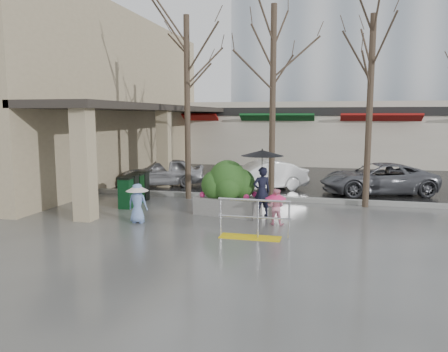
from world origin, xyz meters
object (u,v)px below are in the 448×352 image
at_px(tree_mideast, 372,64).
at_px(planter, 228,188).
at_px(handrail, 253,224).
at_px(news_boxes, 135,189).
at_px(tree_west, 187,63).
at_px(car_a, 163,172).
at_px(child_blue, 137,199).
at_px(child_pink, 276,204).
at_px(car_b, 262,176).
at_px(car_c, 378,179).
at_px(woman, 262,173).
at_px(tree_midwest, 273,56).

bearing_deg(tree_mideast, planter, -152.72).
bearing_deg(handrail, news_boxes, 145.86).
xyz_separation_m(tree_west, car_a, (-2.07, 2.62, -4.45)).
bearing_deg(child_blue, tree_mideast, -150.52).
height_order(child_pink, car_a, car_a).
distance_m(tree_west, child_blue, 5.95).
bearing_deg(child_pink, tree_mideast, -122.19).
height_order(tree_mideast, news_boxes, tree_mideast).
xyz_separation_m(tree_west, child_pink, (3.77, -3.27, -4.47)).
xyz_separation_m(car_b, car_c, (4.70, 0.23, 0.00)).
bearing_deg(child_pink, planter, -23.42).
height_order(woman, news_boxes, woman).
relative_size(handrail, planter, 0.88).
relative_size(tree_west, car_a, 1.84).
bearing_deg(woman, car_a, -73.27).
xyz_separation_m(tree_west, news_boxes, (-1.53, -1.48, -4.54)).
distance_m(tree_midwest, car_a, 7.47).
bearing_deg(tree_mideast, child_pink, -129.90).
distance_m(woman, child_blue, 3.89).
relative_size(tree_west, tree_mideast, 1.05).
bearing_deg(child_pink, tree_west, -33.22).
relative_size(tree_west, news_boxes, 3.47).
xyz_separation_m(tree_midwest, car_a, (-5.27, 2.62, -4.60)).
height_order(child_blue, car_c, car_c).
bearing_deg(tree_mideast, car_b, 148.26).
relative_size(tree_midwest, car_b, 1.83).
xyz_separation_m(child_pink, car_c, (3.37, 6.01, 0.02)).
bearing_deg(tree_mideast, news_boxes, -169.55).
distance_m(child_pink, car_b, 5.93).
bearing_deg(tree_west, news_boxes, -135.99).
bearing_deg(tree_midwest, tree_mideast, -0.00).
distance_m(child_pink, news_boxes, 5.59).
xyz_separation_m(tree_midwest, car_b, (-0.76, 2.51, -4.60)).
bearing_deg(car_c, child_blue, -63.03).
xyz_separation_m(handrail, car_b, (-0.92, 7.31, 0.25)).
distance_m(child_blue, planter, 2.93).
height_order(handrail, car_c, car_c).
xyz_separation_m(tree_mideast, car_c, (0.64, 2.74, -4.23)).
distance_m(car_b, car_c, 4.70).
bearing_deg(tree_west, car_a, 128.39).
bearing_deg(tree_west, tree_mideast, 0.00).
distance_m(tree_west, car_b, 5.67).
bearing_deg(car_a, child_blue, -5.49).
xyz_separation_m(child_blue, news_boxes, (-1.30, 2.54, -0.16)).
bearing_deg(car_a, car_b, 67.65).
height_order(child_pink, child_blue, child_blue).
bearing_deg(child_blue, car_b, -113.65).
xyz_separation_m(tree_west, car_b, (2.44, 2.51, -4.45)).
relative_size(planter, news_boxes, 1.09).
bearing_deg(car_c, woman, -53.31).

